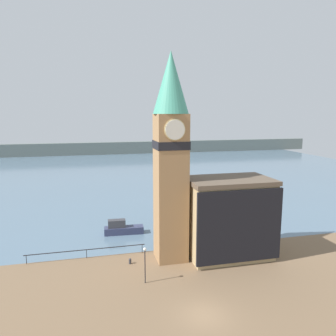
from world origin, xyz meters
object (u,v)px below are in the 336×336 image
(pier_building, at_px, (229,218))
(mooring_bollard_near, at_px, (130,261))
(lamp_post, at_px, (145,258))
(clock_tower, at_px, (171,153))
(boat_near, at_px, (122,229))

(pier_building, bearing_deg, mooring_bollard_near, 177.48)
(pier_building, relative_size, lamp_post, 2.65)
(clock_tower, xyz_separation_m, pier_building, (6.81, -0.87, -7.74))
(lamp_post, bearing_deg, clock_tower, 51.92)
(pier_building, height_order, lamp_post, pier_building)
(clock_tower, bearing_deg, pier_building, -7.28)
(boat_near, distance_m, lamp_post, 14.33)
(lamp_post, bearing_deg, pier_building, 20.84)
(pier_building, distance_m, boat_near, 15.84)
(clock_tower, distance_m, boat_near, 15.63)
(pier_building, height_order, boat_near, pier_building)
(clock_tower, distance_m, lamp_post, 11.65)
(clock_tower, xyz_separation_m, lamp_post, (-3.86, -4.93, -9.82))
(clock_tower, height_order, pier_building, clock_tower)
(boat_near, height_order, lamp_post, lamp_post)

